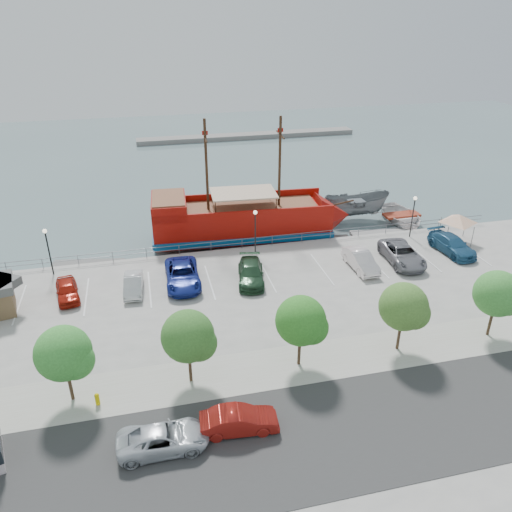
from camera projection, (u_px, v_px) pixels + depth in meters
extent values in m
plane|color=slate|center=(273.00, 297.00, 41.78)|extent=(160.00, 160.00, 0.00)
cube|color=#373737|center=(349.00, 430.00, 27.43)|extent=(100.00, 8.00, 0.04)
cube|color=#A29E92|center=(313.00, 362.00, 32.64)|extent=(100.00, 4.00, 0.05)
cylinder|color=slate|center=(252.00, 238.00, 47.68)|extent=(50.00, 0.06, 0.06)
cylinder|color=slate|center=(252.00, 242.00, 47.86)|extent=(50.00, 0.06, 0.06)
cube|color=gray|center=(248.00, 136.00, 91.44)|extent=(40.00, 3.00, 0.80)
cube|color=#940C05|center=(241.00, 222.00, 50.94)|extent=(17.98, 6.64, 2.87)
cube|color=navy|center=(242.00, 230.00, 51.36)|extent=(18.34, 6.99, 0.66)
cone|color=#940C05|center=(333.00, 216.00, 52.40)|extent=(3.87, 5.52, 5.30)
cube|color=#940C05|center=(169.00, 206.00, 48.86)|extent=(3.66, 5.72, 1.55)
cube|color=brown|center=(168.00, 198.00, 48.49)|extent=(3.41, 5.27, 0.13)
cube|color=brown|center=(247.00, 208.00, 50.35)|extent=(14.64, 5.77, 0.17)
cube|color=#940C05|center=(238.00, 196.00, 52.45)|extent=(17.65, 1.35, 0.77)
cube|color=#940C05|center=(245.00, 215.00, 47.78)|extent=(17.65, 1.35, 0.77)
cylinder|color=#382111|center=(280.00, 163.00, 48.83)|extent=(0.28, 0.28, 9.05)
cylinder|color=#382111|center=(206.00, 166.00, 47.75)|extent=(0.28, 0.28, 9.05)
cylinder|color=#382111|center=(280.00, 135.00, 47.59)|extent=(0.37, 3.32, 0.15)
cylinder|color=#382111|center=(205.00, 138.00, 46.51)|extent=(0.37, 3.32, 0.15)
cube|color=beige|center=(243.00, 193.00, 49.58)|extent=(6.66, 4.60, 0.13)
cylinder|color=#382111|center=(341.00, 203.00, 51.92)|extent=(2.75, 0.35, 0.65)
imported|color=slate|center=(356.00, 207.00, 56.33)|extent=(7.77, 3.55, 2.92)
imported|color=silver|center=(401.00, 218.00, 55.40)|extent=(5.20, 7.19, 1.47)
cube|color=slate|center=(88.00, 265.00, 46.50)|extent=(6.79, 3.01, 0.37)
cube|color=slate|center=(314.00, 242.00, 51.09)|extent=(7.67, 3.27, 0.42)
cube|color=gray|center=(383.00, 235.00, 52.68)|extent=(6.98, 2.87, 0.39)
cylinder|color=slate|center=(440.00, 226.00, 50.04)|extent=(0.08, 0.08, 2.04)
cylinder|color=slate|center=(465.00, 227.00, 49.91)|extent=(0.08, 0.08, 2.04)
cylinder|color=slate|center=(447.00, 236.00, 47.89)|extent=(0.08, 0.08, 2.04)
cylinder|color=slate|center=(473.00, 237.00, 47.77)|extent=(0.08, 0.08, 2.04)
pyramid|color=white|center=(459.00, 214.00, 48.09)|extent=(4.85, 4.85, 0.83)
imported|color=#B6BCC3|center=(163.00, 439.00, 26.02)|extent=(4.80, 2.23, 1.33)
imported|color=maroon|center=(239.00, 421.00, 27.08)|extent=(4.40, 1.84, 1.41)
cylinder|color=#D9BD00|center=(98.00, 400.00, 29.01)|extent=(0.26, 0.26, 0.66)
sphere|color=#D9BD00|center=(97.00, 396.00, 28.85)|extent=(0.29, 0.29, 0.29)
cylinder|color=black|center=(49.00, 254.00, 42.36)|extent=(0.12, 0.12, 4.00)
sphere|color=#FFF2CC|center=(45.00, 231.00, 41.42)|extent=(0.36, 0.36, 0.36)
cylinder|color=black|center=(255.00, 234.00, 46.08)|extent=(0.12, 0.12, 4.00)
sphere|color=#FFF2CC|center=(255.00, 212.00, 45.13)|extent=(0.36, 0.36, 0.36)
cylinder|color=black|center=(412.00, 218.00, 49.38)|extent=(0.12, 0.12, 4.00)
sphere|color=#FFF2CC|center=(415.00, 198.00, 48.43)|extent=(0.36, 0.36, 0.36)
cylinder|color=#473321|center=(70.00, 385.00, 29.05)|extent=(0.20, 0.20, 2.20)
sphere|color=#30782C|center=(63.00, 353.00, 28.02)|extent=(3.20, 3.20, 3.20)
sphere|color=#30782C|center=(75.00, 361.00, 28.06)|extent=(2.20, 2.20, 2.20)
cylinder|color=#473321|center=(190.00, 367.00, 30.50)|extent=(0.20, 0.20, 2.20)
sphere|color=#306024|center=(188.00, 336.00, 29.46)|extent=(3.20, 3.20, 3.20)
sphere|color=#306024|center=(199.00, 343.00, 29.51)|extent=(2.20, 2.20, 2.20)
cylinder|color=#473321|center=(299.00, 350.00, 31.94)|extent=(0.20, 0.20, 2.20)
sphere|color=#2B6E21|center=(301.00, 321.00, 30.91)|extent=(3.20, 3.20, 3.20)
sphere|color=#2B6E21|center=(311.00, 327.00, 30.95)|extent=(2.20, 2.20, 2.20)
cylinder|color=#473321|center=(399.00, 336.00, 33.39)|extent=(0.20, 0.20, 2.20)
sphere|color=#3F6728|center=(403.00, 306.00, 32.35)|extent=(3.20, 3.20, 3.20)
sphere|color=#3F6728|center=(413.00, 313.00, 32.40)|extent=(2.20, 2.20, 2.20)
cylinder|color=#473321|center=(490.00, 322.00, 34.83)|extent=(0.20, 0.20, 2.20)
sphere|color=#35792F|center=(497.00, 294.00, 33.80)|extent=(3.20, 3.20, 3.20)
sphere|color=#35792F|center=(507.00, 300.00, 33.84)|extent=(2.20, 2.20, 2.20)
imported|color=#A01A0C|center=(67.00, 290.00, 39.46)|extent=(2.34, 4.33, 1.40)
imported|color=silver|center=(133.00, 284.00, 40.37)|extent=(1.64, 4.14, 1.34)
imported|color=navy|center=(182.00, 275.00, 41.44)|extent=(2.92, 6.05, 1.66)
imported|color=#214329|center=(251.00, 273.00, 41.89)|extent=(3.05, 5.53, 1.52)
imported|color=white|center=(361.00, 260.00, 43.89)|extent=(1.80, 4.82, 1.57)
imported|color=slate|center=(402.00, 254.00, 44.93)|extent=(3.09, 6.04, 1.63)
imported|color=#24587F|center=(452.00, 245.00, 46.74)|extent=(2.75, 5.66, 1.59)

